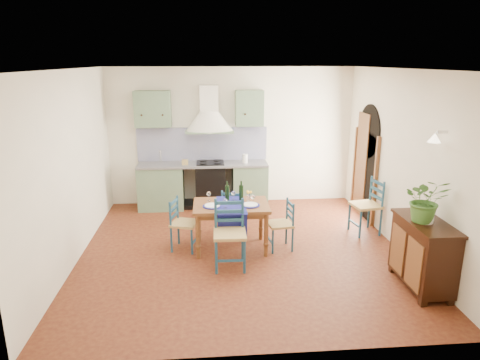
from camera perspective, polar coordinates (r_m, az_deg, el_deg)
The scene contains 13 objects.
floor at distance 6.89m, azimuth 0.22°, elevation -9.38°, with size 5.00×5.00×0.00m, color #3F130D.
back_wall at distance 8.71m, azimuth -4.14°, elevation 3.26°, with size 5.00×0.96×2.80m.
right_wall at distance 7.34m, azimuth 19.84°, elevation 2.30°, with size 0.26×5.00×2.80m.
left_wall at distance 6.70m, azimuth -21.61°, elevation 1.45°, with size 0.04×5.00×2.80m, color beige.
ceiling at distance 6.24m, azimuth 0.25°, elevation 14.64°, with size 5.00×5.00×0.01m, color silver.
dining_table at distance 6.72m, azimuth -1.17°, elevation -3.95°, with size 1.18×0.89×1.06m.
chair_near at distance 6.20m, azimuth -1.38°, elevation -7.16°, with size 0.47×0.47×0.99m.
chair_far at distance 7.34m, azimuth -0.90°, elevation -4.17°, with size 0.47×0.47×0.82m.
chair_left at distance 6.84m, azimuth -7.65°, elevation -5.79°, with size 0.48×0.48×0.83m.
chair_right at distance 6.83m, azimuth 5.59°, elevation -5.91°, with size 0.42×0.42×0.80m.
chair_spare at distance 7.72m, azimuth 16.65°, elevation -3.29°, with size 0.52×0.52×0.96m.
sideboard at distance 6.14m, azimuth 23.18°, elevation -8.80°, with size 0.50×1.05×0.94m.
potted_plant at distance 5.86m, azimuth 23.56°, elevation -2.44°, with size 0.53×0.46×0.58m, color #396828.
Camera 1 is at (-0.54, -6.22, 2.92)m, focal length 32.00 mm.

